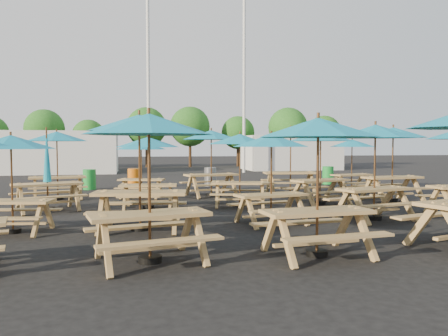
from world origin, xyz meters
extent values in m
plane|color=black|center=(0.00, 0.00, 0.00)|extent=(120.00, 120.00, 0.00)
cube|color=#A6804A|center=(-5.56, -2.95, 0.68)|extent=(1.74, 0.93, 0.05)
cube|color=#A6804A|center=(-5.46, -2.36, 0.41)|extent=(1.66, 0.52, 0.04)
cylinder|color=black|center=(-5.56, -2.95, 0.05)|extent=(0.33, 0.33, 0.09)
cylinder|color=brown|center=(-5.56, -2.95, 1.05)|extent=(0.04, 0.04, 2.11)
cone|color=#127FA8|center=(-5.56, -2.95, 1.94)|extent=(2.12, 2.12, 0.29)
cube|color=#A6804A|center=(-5.41, 0.22, 0.77)|extent=(2.00, 1.31, 0.06)
cube|color=#A6804A|center=(-5.18, -0.42, 0.47)|extent=(1.84, 0.87, 0.04)
cube|color=#A6804A|center=(-5.65, 0.86, 0.47)|extent=(1.84, 0.87, 0.04)
cylinder|color=black|center=(-5.41, 0.22, 0.05)|extent=(0.37, 0.37, 0.10)
cylinder|color=brown|center=(-5.41, 0.22, 1.19)|extent=(0.05, 0.05, 2.38)
cone|color=#127FA8|center=(-5.41, 0.22, 1.60)|extent=(0.23, 0.23, 1.55)
cube|color=#A6804A|center=(-5.57, 2.98, 0.76)|extent=(1.95, 1.05, 0.06)
cube|color=#A6804A|center=(-5.45, 2.32, 0.46)|extent=(1.87, 0.59, 0.04)
cube|color=#A6804A|center=(-5.70, 3.65, 0.46)|extent=(1.87, 0.59, 0.04)
cylinder|color=black|center=(-5.57, 2.98, 0.05)|extent=(0.37, 0.37, 0.10)
cylinder|color=brown|center=(-5.57, 2.98, 1.18)|extent=(0.05, 0.05, 2.36)
cone|color=#127FA8|center=(-5.57, 2.98, 2.18)|extent=(2.39, 2.39, 0.33)
cube|color=#A6804A|center=(-2.80, -5.94, 0.77)|extent=(1.98, 1.09, 0.06)
cube|color=#A6804A|center=(-2.66, -6.61, 0.47)|extent=(1.89, 0.64, 0.04)
cube|color=#A6804A|center=(-2.94, -5.27, 0.47)|extent=(1.89, 0.64, 0.04)
cylinder|color=black|center=(-2.80, -5.94, 0.05)|extent=(0.37, 0.37, 0.10)
cylinder|color=brown|center=(-2.80, -5.94, 1.20)|extent=(0.05, 0.05, 2.39)
cone|color=#127FA8|center=(-2.80, -5.94, 2.21)|extent=(2.45, 2.45, 0.33)
cube|color=#A6804A|center=(-2.90, -3.21, 0.82)|extent=(2.10, 1.07, 0.07)
cube|color=#A6804A|center=(-3.01, -3.94, 0.50)|extent=(2.02, 0.58, 0.04)
cube|color=#A6804A|center=(-2.79, -2.48, 0.50)|extent=(2.02, 0.58, 0.04)
cylinder|color=black|center=(-2.90, -3.21, 0.06)|extent=(0.40, 0.40, 0.11)
cylinder|color=brown|center=(-2.90, -3.21, 1.28)|extent=(0.05, 0.05, 2.56)
cone|color=#127FA8|center=(-2.90, -3.21, 2.36)|extent=(2.53, 2.53, 0.36)
cube|color=#A6804A|center=(-2.59, 0.13, 0.69)|extent=(1.73, 0.84, 0.06)
cube|color=#A6804A|center=(-2.66, -0.48, 0.42)|extent=(1.68, 0.43, 0.04)
cube|color=#A6804A|center=(-2.52, 0.74, 0.42)|extent=(1.68, 0.43, 0.04)
cylinder|color=black|center=(-2.59, 0.13, 0.05)|extent=(0.33, 0.33, 0.09)
cylinder|color=brown|center=(-2.59, 0.13, 1.07)|extent=(0.04, 0.04, 2.13)
cone|color=#127FA8|center=(-2.59, 0.13, 1.96)|extent=(2.06, 2.06, 0.30)
cube|color=#A6804A|center=(-2.72, 2.78, 0.65)|extent=(1.69, 1.01, 0.05)
cube|color=#A6804A|center=(-2.87, 2.22, 0.40)|extent=(1.59, 0.63, 0.04)
cube|color=#A6804A|center=(-2.57, 3.34, 0.40)|extent=(1.59, 0.63, 0.04)
cylinder|color=black|center=(-2.72, 2.78, 0.04)|extent=(0.32, 0.32, 0.09)
cylinder|color=brown|center=(-2.72, 2.78, 1.01)|extent=(0.04, 0.04, 2.03)
cone|color=#127FA8|center=(-2.72, 2.78, 1.87)|extent=(2.16, 2.16, 0.28)
cube|color=#A6804A|center=(-0.03, -6.13, 0.76)|extent=(1.90, 0.87, 0.06)
cube|color=#A6804A|center=(0.03, -6.80, 0.46)|extent=(1.86, 0.41, 0.04)
cube|color=#A6804A|center=(-0.09, -5.45, 0.46)|extent=(1.86, 0.41, 0.04)
cylinder|color=black|center=(-0.03, -6.13, 0.05)|extent=(0.37, 0.37, 0.10)
cylinder|color=brown|center=(-0.03, -6.13, 1.18)|extent=(0.05, 0.05, 2.35)
cone|color=#127FA8|center=(-0.03, -6.13, 2.17)|extent=(2.21, 2.21, 0.33)
cube|color=#A6804A|center=(0.16, -3.09, 0.69)|extent=(1.78, 0.94, 0.06)
cube|color=#A6804A|center=(0.27, -3.70, 0.42)|extent=(1.70, 0.52, 0.04)
cube|color=#A6804A|center=(0.05, -2.48, 0.42)|extent=(1.70, 0.52, 0.04)
cylinder|color=black|center=(0.16, -3.09, 0.05)|extent=(0.34, 0.34, 0.09)
cylinder|color=brown|center=(0.16, -3.09, 1.08)|extent=(0.04, 0.04, 2.16)
cone|color=#127FA8|center=(0.16, -3.09, 1.99)|extent=(2.17, 2.17, 0.30)
cube|color=#A6804A|center=(0.16, -0.04, 0.72)|extent=(1.86, 1.08, 0.06)
cube|color=#A6804A|center=(0.01, -0.66, 0.44)|extent=(1.75, 0.66, 0.04)
cube|color=#A6804A|center=(0.32, 0.58, 0.44)|extent=(1.75, 0.66, 0.04)
cylinder|color=black|center=(0.16, -0.04, 0.05)|extent=(0.35, 0.35, 0.10)
cylinder|color=brown|center=(0.16, -0.04, 1.12)|extent=(0.04, 0.04, 2.23)
cone|color=#127FA8|center=(0.16, -0.04, 2.06)|extent=(2.35, 2.35, 0.31)
cube|color=#A6804A|center=(-0.20, 2.82, 0.79)|extent=(2.03, 1.15, 0.06)
cube|color=#A6804A|center=(-0.04, 2.13, 0.48)|extent=(1.92, 0.69, 0.04)
cube|color=#A6804A|center=(-0.36, 3.50, 0.48)|extent=(1.92, 0.69, 0.04)
cylinder|color=black|center=(-0.20, 2.82, 0.05)|extent=(0.38, 0.38, 0.11)
cylinder|color=brown|center=(-0.20, 2.82, 1.22)|extent=(0.05, 0.05, 2.44)
cone|color=#127FA8|center=(-0.20, 2.82, 2.25)|extent=(2.54, 2.54, 0.34)
cube|color=#A6804A|center=(2.71, -5.43, 0.50)|extent=(2.01, 0.79, 0.04)
cube|color=#A6804A|center=(2.88, -3.07, 0.77)|extent=(1.99, 1.11, 0.06)
cube|color=#A6804A|center=(3.02, -3.75, 0.47)|extent=(1.90, 0.65, 0.04)
cube|color=#A6804A|center=(2.73, -2.39, 0.47)|extent=(1.90, 0.65, 0.04)
cylinder|color=black|center=(2.88, -3.07, 0.05)|extent=(0.38, 0.38, 0.10)
cylinder|color=brown|center=(2.88, -3.07, 1.20)|extent=(0.05, 0.05, 2.41)
cone|color=#127FA8|center=(2.88, -3.07, 2.22)|extent=(2.47, 2.47, 0.33)
cube|color=#A6804A|center=(2.79, -0.07, 0.76)|extent=(1.97, 1.19, 0.06)
cube|color=#A6804A|center=(2.97, -0.72, 0.46)|extent=(1.84, 0.75, 0.04)
cube|color=#A6804A|center=(2.60, 0.58, 0.46)|extent=(1.84, 0.75, 0.04)
cylinder|color=black|center=(2.79, -0.07, 0.05)|extent=(0.37, 0.37, 0.10)
cylinder|color=brown|center=(2.79, -0.07, 1.18)|extent=(0.05, 0.05, 2.35)
cone|color=#127FA8|center=(2.79, -0.07, 2.17)|extent=(2.52, 2.52, 0.33)
cube|color=#A6804A|center=(2.87, 2.79, 0.82)|extent=(2.07, 1.00, 0.07)
cube|color=#A6804A|center=(2.78, 2.06, 0.50)|extent=(2.01, 0.51, 0.04)
cube|color=#A6804A|center=(2.96, 3.52, 0.50)|extent=(2.01, 0.51, 0.04)
cylinder|color=black|center=(2.87, 2.79, 0.06)|extent=(0.40, 0.40, 0.11)
cylinder|color=brown|center=(2.87, 2.79, 1.27)|extent=(0.05, 0.05, 2.55)
cone|color=#127FA8|center=(2.87, 2.79, 2.35)|extent=(2.45, 2.45, 0.35)
cube|color=#A6804A|center=(5.64, -2.30, 0.47)|extent=(1.88, 0.34, 0.04)
cube|color=#A6804A|center=(5.43, 0.07, 0.80)|extent=(2.01, 0.95, 0.06)
cube|color=#A6804A|center=(5.50, -0.64, 0.49)|extent=(1.96, 0.47, 0.04)
cube|color=#A6804A|center=(5.36, 0.78, 0.49)|extent=(1.96, 0.47, 0.04)
cylinder|color=black|center=(5.43, 0.07, 0.05)|extent=(0.39, 0.39, 0.11)
cylinder|color=brown|center=(5.43, 0.07, 1.24)|extent=(0.05, 0.05, 2.49)
cone|color=#127FA8|center=(5.43, 0.07, 2.29)|extent=(2.36, 2.36, 0.35)
cube|color=#A6804A|center=(5.58, 3.08, 0.68)|extent=(1.76, 1.01, 0.06)
cube|color=#A6804A|center=(5.72, 2.48, 0.42)|extent=(1.67, 0.60, 0.04)
cube|color=#A6804A|center=(5.44, 3.67, 0.42)|extent=(1.67, 0.60, 0.04)
cylinder|color=black|center=(5.58, 3.08, 0.05)|extent=(0.33, 0.33, 0.09)
cylinder|color=brown|center=(5.58, 3.08, 1.06)|extent=(0.04, 0.04, 2.12)
cone|color=#127FA8|center=(5.58, 3.08, 1.96)|extent=(2.21, 2.21, 0.30)
cylinder|color=#1A9331|center=(-4.80, 6.23, 0.43)|extent=(0.53, 0.53, 0.85)
cylinder|color=orange|center=(-2.96, 6.39, 0.43)|extent=(0.53, 0.53, 0.85)
cylinder|color=gray|center=(0.44, 6.58, 0.43)|extent=(0.53, 0.53, 0.85)
cylinder|color=#1A9331|center=(6.19, 6.51, 0.43)|extent=(0.53, 0.53, 0.85)
cylinder|color=silver|center=(-2.00, 14.00, 6.00)|extent=(0.20, 0.20, 12.00)
cylinder|color=silver|center=(4.50, 16.00, 6.00)|extent=(0.20, 0.20, 12.00)
cube|color=silver|center=(-8.00, 18.00, 1.40)|extent=(8.00, 4.00, 2.80)
cube|color=silver|center=(9.00, 19.00, 1.30)|extent=(7.00, 4.00, 2.60)
cylinder|color=#382314|center=(-9.74, 23.90, 1.07)|extent=(0.24, 0.24, 2.14)
sphere|color=#1E5919|center=(-9.74, 23.90, 3.16)|extent=(3.11, 3.11, 3.11)
cylinder|color=#382314|center=(-6.39, 23.65, 0.89)|extent=(0.24, 0.24, 1.78)
sphere|color=#1E5919|center=(-6.39, 23.65, 2.63)|extent=(2.59, 2.59, 2.59)
cylinder|color=#382314|center=(-1.75, 24.72, 1.16)|extent=(0.24, 0.24, 2.31)
sphere|color=#1E5919|center=(-1.75, 24.72, 3.41)|extent=(3.36, 3.36, 3.36)
cylinder|color=#382314|center=(1.90, 24.26, 1.17)|extent=(0.24, 0.24, 2.35)
sphere|color=#1E5919|center=(1.90, 24.26, 3.47)|extent=(3.41, 3.41, 3.41)
cylinder|color=#382314|center=(6.22, 24.67, 1.01)|extent=(0.24, 0.24, 2.02)
sphere|color=#1E5919|center=(6.22, 24.67, 2.98)|extent=(2.94, 2.94, 2.94)
cylinder|color=#382314|center=(10.23, 22.90, 1.16)|extent=(0.24, 0.24, 2.32)
sphere|color=#1E5919|center=(10.23, 22.90, 3.43)|extent=(3.38, 3.38, 3.38)
cylinder|color=#382314|center=(13.63, 22.92, 1.02)|extent=(0.24, 0.24, 2.03)
sphere|color=#1E5919|center=(13.63, 22.92, 3.00)|extent=(2.95, 2.95, 2.95)
camera|label=1|loc=(-3.09, -12.92, 1.87)|focal=35.00mm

